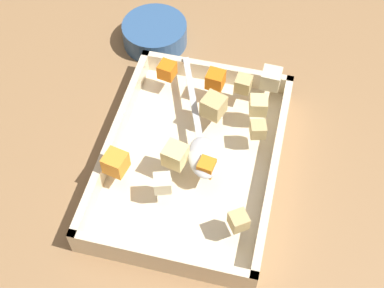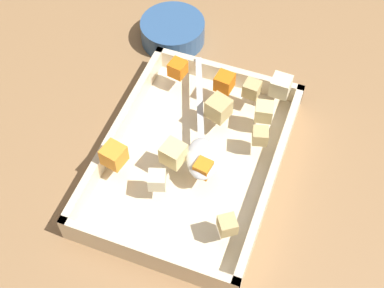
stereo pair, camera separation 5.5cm
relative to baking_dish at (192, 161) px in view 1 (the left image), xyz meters
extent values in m
plane|color=#936D47|center=(0.00, 0.02, -0.01)|extent=(4.00, 4.00, 0.00)
cube|color=beige|center=(0.00, 0.00, -0.01)|extent=(0.37, 0.27, 0.01)
cube|color=beige|center=(0.00, -0.13, 0.02)|extent=(0.37, 0.01, 0.04)
cube|color=beige|center=(0.00, 0.13, 0.02)|extent=(0.37, 0.01, 0.04)
cube|color=beige|center=(-0.18, 0.00, 0.02)|extent=(0.01, 0.27, 0.04)
cube|color=beige|center=(0.18, 0.00, 0.02)|extent=(0.01, 0.27, 0.04)
cube|color=orange|center=(0.06, -0.10, 0.05)|extent=(0.04, 0.04, 0.03)
cube|color=orange|center=(-0.14, -0.08, 0.05)|extent=(0.03, 0.03, 0.03)
cube|color=orange|center=(-0.13, 0.01, 0.05)|extent=(0.03, 0.03, 0.03)
cube|color=orange|center=(0.04, 0.03, 0.05)|extent=(0.03, 0.03, 0.02)
cube|color=tan|center=(-0.08, 0.02, 0.05)|extent=(0.04, 0.04, 0.03)
cube|color=tan|center=(0.11, 0.09, 0.05)|extent=(0.03, 0.03, 0.02)
cube|color=tan|center=(-0.05, 0.09, 0.05)|extent=(0.03, 0.03, 0.02)
cube|color=beige|center=(-0.16, 0.10, 0.05)|extent=(0.03, 0.03, 0.03)
cube|color=beige|center=(0.08, -0.02, 0.05)|extent=(0.03, 0.03, 0.03)
cube|color=#E0CC89|center=(0.03, -0.02, 0.05)|extent=(0.04, 0.04, 0.03)
cube|color=tan|center=(-0.14, 0.05, 0.05)|extent=(0.03, 0.03, 0.03)
cube|color=#E0CC89|center=(-0.10, 0.09, 0.05)|extent=(0.03, 0.03, 0.03)
ellipsoid|color=silver|center=(0.02, 0.02, 0.05)|extent=(0.09, 0.07, 0.02)
cube|color=silver|center=(-0.10, -0.02, 0.04)|extent=(0.17, 0.07, 0.01)
cylinder|color=#33598C|center=(-0.26, -0.13, 0.01)|extent=(0.12, 0.12, 0.04)
camera|label=1|loc=(0.45, 0.11, 0.70)|focal=49.71mm
camera|label=2|loc=(0.44, 0.16, 0.70)|focal=49.71mm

